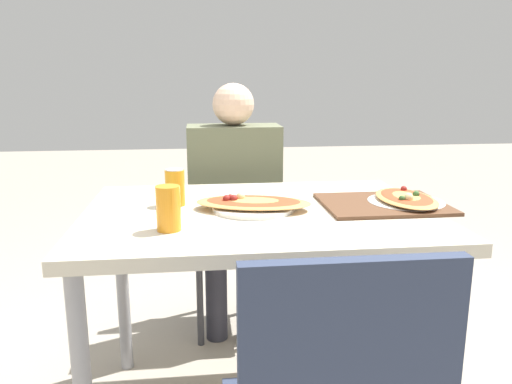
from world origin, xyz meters
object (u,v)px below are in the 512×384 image
(person_seated, at_px, (234,191))
(soda_can, at_px, (175,187))
(pizza_second, at_px, (406,200))
(dining_table, at_px, (259,233))
(pizza_main, at_px, (253,204))
(chair_far_seated, at_px, (233,220))
(drink_glass, at_px, (168,208))

(person_seated, bearing_deg, soda_can, 66.10)
(soda_can, xyz_separation_m, pizza_second, (0.78, -0.09, -0.04))
(dining_table, bearing_deg, person_seated, 93.04)
(dining_table, relative_size, pizza_second, 3.59)
(dining_table, xyz_separation_m, pizza_main, (-0.02, -0.00, 0.10))
(pizza_main, xyz_separation_m, soda_can, (-0.26, 0.09, 0.04))
(pizza_main, bearing_deg, person_seated, 91.34)
(dining_table, height_order, chair_far_seated, chair_far_seated)
(chair_far_seated, distance_m, pizza_main, 0.80)
(person_seated, relative_size, pizza_main, 2.84)
(dining_table, bearing_deg, pizza_second, 0.10)
(soda_can, bearing_deg, person_seated, 66.10)
(chair_far_seated, height_order, drink_glass, chair_far_seated)
(dining_table, relative_size, drink_glass, 8.81)
(chair_far_seated, bearing_deg, soda_can, 69.91)
(person_seated, bearing_deg, pizza_second, 130.51)
(person_seated, relative_size, drink_glass, 9.07)
(drink_glass, bearing_deg, pizza_main, 36.47)
(person_seated, distance_m, pizza_main, 0.65)
(soda_can, bearing_deg, dining_table, -18.12)
(pizza_second, bearing_deg, dining_table, -179.90)
(person_seated, distance_m, drink_glass, 0.88)
(pizza_main, xyz_separation_m, pizza_second, (0.53, 0.00, -0.00))
(dining_table, height_order, pizza_second, pizza_second)
(chair_far_seated, xyz_separation_m, drink_glass, (-0.25, -0.95, 0.32))
(soda_can, height_order, pizza_second, soda_can)
(dining_table, bearing_deg, soda_can, 161.88)
(chair_far_seated, xyz_separation_m, pizza_second, (0.54, -0.75, 0.27))
(pizza_main, height_order, pizza_second, same)
(soda_can, relative_size, drink_glass, 0.96)
(pizza_main, distance_m, drink_glass, 0.33)
(dining_table, xyz_separation_m, pizza_second, (0.51, 0.00, 0.10))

